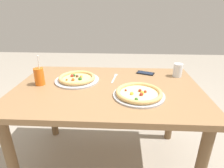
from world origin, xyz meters
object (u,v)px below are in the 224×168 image
Objects in this scene: pizza_near at (139,93)px; water_cup_clear at (178,70)px; drink_cup_colored at (39,76)px; fork at (114,78)px; pizza_far at (77,79)px; cell_phone at (145,73)px.

water_cup_clear is at bearing 47.74° from pizza_near.
drink_cup_colored is 1.12m from water_cup_clear.
water_cup_clear is at bearing 7.63° from fork.
pizza_near is 3.13× the size of water_cup_clear.
pizza_near is 0.99× the size of pizza_far.
water_cup_clear reaches higher than pizza_far.
cell_phone is (0.83, 0.29, -0.06)m from drink_cup_colored.
pizza_near is at bearing -61.00° from fork.
drink_cup_colored is 2.08× the size of water_cup_clear.
fork is at bearing -172.37° from water_cup_clear.
fork is at bearing 119.00° from pizza_near.
fork is (-0.18, 0.32, -0.02)m from pizza_near.
water_cup_clear reaches higher than cell_phone.
pizza_near reaches higher than fork.
cell_phone is at bearing 78.26° from pizza_near.
cell_phone is at bearing 25.00° from fork.
pizza_far reaches higher than fork.
pizza_far is 3.16× the size of water_cup_clear.
pizza_far is 0.31m from fork.
water_cup_clear is at bearing 9.98° from pizza_far.
pizza_near and pizza_far have the same top height.
drink_cup_colored reaches higher than water_cup_clear.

